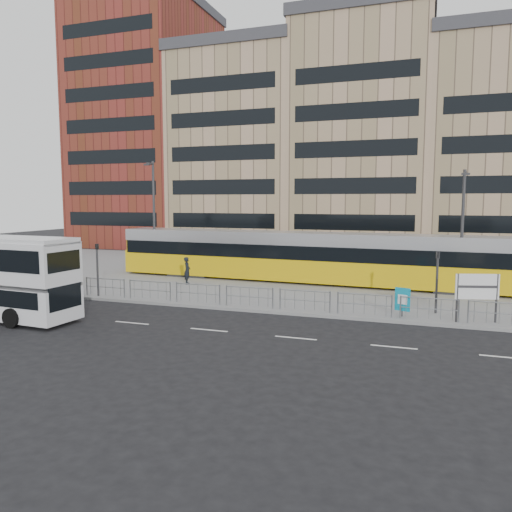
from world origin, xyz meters
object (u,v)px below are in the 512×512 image
(ad_panel, at_px, (402,300))
(lamp_post_east, at_px, (462,227))
(traffic_light_west, at_px, (97,263))
(tram, at_px, (314,258))
(traffic_light_east, at_px, (437,274))
(lamp_post_west, at_px, (154,214))
(pedestrian, at_px, (187,271))
(station_sign, at_px, (477,289))

(ad_panel, bearing_deg, lamp_post_east, 85.52)
(traffic_light_west, bearing_deg, tram, 51.20)
(ad_panel, xyz_separation_m, lamp_post_east, (2.95, 6.83, 3.25))
(tram, distance_m, traffic_light_east, 10.65)
(tram, bearing_deg, traffic_light_east, -39.71)
(ad_panel, xyz_separation_m, traffic_light_west, (-17.27, -0.37, 1.15))
(traffic_light_east, bearing_deg, lamp_post_west, 143.41)
(tram, bearing_deg, lamp_post_west, -175.82)
(pedestrian, height_order, lamp_post_west, lamp_post_west)
(station_sign, bearing_deg, lamp_post_west, 143.75)
(tram, relative_size, pedestrian, 16.04)
(pedestrian, xyz_separation_m, lamp_post_east, (17.18, 1.65, 3.16))
(station_sign, bearing_deg, ad_panel, 163.55)
(ad_panel, distance_m, lamp_post_east, 8.12)
(traffic_light_west, bearing_deg, lamp_post_east, 31.78)
(station_sign, distance_m, lamp_post_west, 23.60)
(ad_panel, relative_size, traffic_light_west, 0.46)
(pedestrian, xyz_separation_m, traffic_light_east, (15.78, -3.86, 1.06))
(lamp_post_west, bearing_deg, station_sign, -20.99)
(station_sign, xyz_separation_m, pedestrian, (-17.51, 5.25, -0.66))
(pedestrian, bearing_deg, traffic_light_east, -124.03)
(ad_panel, distance_m, pedestrian, 15.14)
(ad_panel, distance_m, traffic_light_east, 2.35)
(tram, xyz_separation_m, pedestrian, (-7.97, -3.37, -0.81))
(station_sign, distance_m, pedestrian, 18.29)
(station_sign, height_order, lamp_post_west, lamp_post_west)
(traffic_light_east, xyz_separation_m, lamp_post_west, (-20.11, 6.99, 2.66))
(station_sign, height_order, traffic_light_west, traffic_light_west)
(traffic_light_west, bearing_deg, traffic_light_east, 17.34)
(traffic_light_west, relative_size, lamp_post_east, 0.42)
(lamp_post_west, bearing_deg, ad_panel, -24.13)
(pedestrian, distance_m, traffic_light_west, 6.42)
(pedestrian, height_order, lamp_post_east, lamp_post_east)
(tram, relative_size, traffic_light_west, 9.45)
(tram, bearing_deg, lamp_post_east, -7.55)
(tram, height_order, traffic_light_west, tram)
(tram, height_order, traffic_light_east, tram)
(ad_panel, height_order, traffic_light_west, traffic_light_west)
(station_sign, relative_size, traffic_light_west, 0.73)
(traffic_light_west, distance_m, lamp_post_east, 21.57)
(station_sign, distance_m, lamp_post_east, 7.34)
(tram, height_order, ad_panel, tram)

